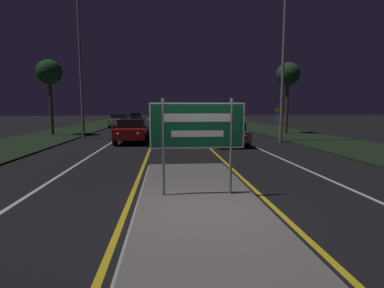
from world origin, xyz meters
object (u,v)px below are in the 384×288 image
(highway_sign, at_px, (197,129))
(car_approaching_0, at_px, (132,130))
(streetlight_right_near, at_px, (284,38))
(car_receding_1, at_px, (207,124))
(car_receding_2, at_px, (218,119))
(streetlight_left_near, at_px, (79,34))
(car_approaching_2, at_px, (136,117))
(car_receding_0, at_px, (227,133))
(car_approaching_1, at_px, (120,120))
(warning_sign, at_px, (277,116))

(highway_sign, relative_size, car_approaching_0, 0.57)
(streetlight_right_near, bearing_deg, car_receding_1, 114.31)
(highway_sign, distance_m, car_receding_2, 32.31)
(streetlight_left_near, relative_size, car_receding_1, 2.39)
(highway_sign, relative_size, streetlight_right_near, 0.21)
(car_receding_1, bearing_deg, car_approaching_2, 111.02)
(car_receding_0, bearing_deg, car_approaching_0, 163.52)
(streetlight_left_near, bearing_deg, car_approaching_0, -36.36)
(highway_sign, height_order, car_approaching_0, highway_sign)
(highway_sign, distance_m, car_approaching_0, 12.27)
(car_approaching_1, bearing_deg, car_receding_0, -62.58)
(car_approaching_0, height_order, car_approaching_1, car_approaching_1)
(car_receding_0, relative_size, warning_sign, 1.91)
(streetlight_left_near, xyz_separation_m, warning_sign, (16.24, 5.73, -5.73))
(car_receding_1, height_order, car_approaching_2, car_receding_1)
(streetlight_right_near, xyz_separation_m, car_receding_1, (-3.58, 7.93, -5.62))
(car_receding_0, relative_size, car_receding_1, 0.92)
(car_approaching_1, bearing_deg, warning_sign, -23.01)
(streetlight_left_near, bearing_deg, highway_sign, -65.80)
(car_receding_0, height_order, car_approaching_0, car_approaching_0)
(car_approaching_0, xyz_separation_m, car_approaching_1, (-3.04, 15.07, 0.01))
(streetlight_right_near, distance_m, car_receding_0, 6.83)
(warning_sign, bearing_deg, car_receding_2, 107.87)
(car_approaching_0, bearing_deg, streetlight_right_near, -3.76)
(car_receding_1, height_order, car_approaching_1, car_approaching_1)
(car_approaching_2, bearing_deg, warning_sign, -53.87)
(streetlight_left_near, relative_size, warning_sign, 4.97)
(streetlight_right_near, bearing_deg, highway_sign, -119.80)
(car_approaching_1, bearing_deg, car_approaching_0, -78.59)
(car_approaching_2, height_order, warning_sign, warning_sign)
(car_approaching_0, xyz_separation_m, car_approaching_2, (-2.72, 29.35, -0.04))
(car_approaching_0, distance_m, car_approaching_2, 29.48)
(highway_sign, height_order, warning_sign, highway_sign)
(streetlight_right_near, bearing_deg, car_approaching_2, 111.91)
(streetlight_right_near, xyz_separation_m, car_receding_2, (-0.47, 20.46, -5.64))
(highway_sign, bearing_deg, car_receding_2, 79.31)
(car_approaching_2, bearing_deg, highway_sign, -82.29)
(car_receding_2, xyz_separation_m, car_approaching_0, (-8.86, -19.84, 0.04))
(car_receding_2, bearing_deg, car_approaching_1, -158.14)
(car_approaching_0, distance_m, warning_sign, 15.13)
(car_receding_0, distance_m, warning_sign, 12.26)
(highway_sign, distance_m, car_receding_0, 10.64)
(car_receding_1, xyz_separation_m, car_approaching_1, (-8.79, 7.75, 0.03))
(streetlight_left_near, relative_size, car_receding_2, 2.55)
(streetlight_left_near, xyz_separation_m, car_receding_0, (9.35, -4.40, -6.40))
(car_approaching_2, bearing_deg, car_approaching_1, -91.28)
(streetlight_left_near, distance_m, car_approaching_0, 7.84)
(car_receding_2, relative_size, car_approaching_0, 1.04)
(streetlight_right_near, height_order, car_approaching_2, streetlight_right_near)
(highway_sign, distance_m, car_approaching_2, 41.63)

